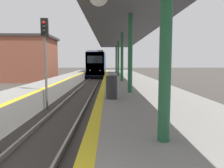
# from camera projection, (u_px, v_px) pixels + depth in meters

# --- Properties ---
(train) EXTENTS (2.70, 16.73, 4.25)m
(train) POSITION_uv_depth(u_px,v_px,m) (98.00, 64.00, 39.46)
(train) COLOR black
(train) RESTS_ON ground
(signal_mid) EXTENTS (0.36, 0.31, 4.74)m
(signal_mid) POSITION_uv_depth(u_px,v_px,m) (45.00, 47.00, 11.34)
(signal_mid) COLOR #595959
(signal_mid) RESTS_ON ground
(station_canopy) EXTENTS (4.41, 32.77, 3.93)m
(station_canopy) POSITION_uv_depth(u_px,v_px,m) (122.00, 32.00, 16.76)
(station_canopy) COLOR #1E5133
(station_canopy) RESTS_ON platform_right
(trash_bin) EXTENTS (0.48, 0.48, 0.93)m
(trash_bin) POSITION_uv_depth(u_px,v_px,m) (112.00, 87.00, 8.76)
(trash_bin) COLOR #262628
(trash_bin) RESTS_ON platform_right
(station_building) EXTENTS (12.76, 6.43, 5.82)m
(station_building) POSITION_uv_depth(u_px,v_px,m) (6.00, 59.00, 28.52)
(station_building) COLOR brown
(station_building) RESTS_ON ground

